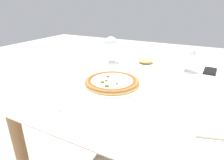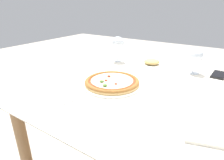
# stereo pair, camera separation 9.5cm
# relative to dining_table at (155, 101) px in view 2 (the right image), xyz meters

# --- Properties ---
(dining_table) EXTENTS (1.35, 1.08, 0.75)m
(dining_table) POSITION_rel_dining_table_xyz_m (0.00, 0.00, 0.00)
(dining_table) COLOR #997047
(dining_table) RESTS_ON ground_plane
(pizza_plate) EXTENTS (0.30, 0.30, 0.04)m
(pizza_plate) POSITION_rel_dining_table_xyz_m (-0.20, -0.10, 0.10)
(pizza_plate) COLOR white
(pizza_plate) RESTS_ON dining_table
(fork) EXTENTS (0.06, 0.17, 0.00)m
(fork) POSITION_rel_dining_table_xyz_m (-0.25, -0.35, 0.08)
(fork) COLOR silver
(fork) RESTS_ON dining_table
(wine_glass_far_left) EXTENTS (0.08, 0.08, 0.15)m
(wine_glass_far_left) POSITION_rel_dining_table_xyz_m (0.11, 0.32, 0.18)
(wine_glass_far_left) COLOR silver
(wine_glass_far_left) RESTS_ON dining_table
(wine_glass_far_right) EXTENTS (0.09, 0.09, 0.18)m
(wine_glass_far_right) POSITION_rel_dining_table_xyz_m (-0.41, 0.28, 0.21)
(wine_glass_far_right) COLOR silver
(wine_glass_far_right) RESTS_ON dining_table
(cell_phone) EXTENTS (0.08, 0.15, 0.01)m
(cell_phone) POSITION_rel_dining_table_xyz_m (0.25, 0.36, 0.09)
(cell_phone) COLOR black
(cell_phone) RESTS_ON dining_table
(side_plate) EXTENTS (0.18, 0.18, 0.04)m
(side_plate) POSITION_rel_dining_table_xyz_m (-0.16, 0.32, 0.10)
(side_plate) COLOR white
(side_plate) RESTS_ON dining_table
(napkin_folded) EXTENTS (0.18, 0.15, 0.01)m
(napkin_folded) POSITION_rel_dining_table_xyz_m (0.28, -0.27, 0.09)
(napkin_folded) COLOR silver
(napkin_folded) RESTS_ON dining_table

